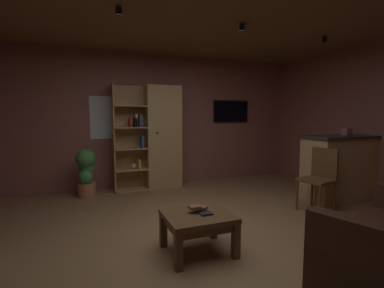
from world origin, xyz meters
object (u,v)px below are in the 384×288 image
object	(u,v)px
bookshelf_cabinet	(159,138)
table_book_1	(200,208)
table_book_0	(206,214)
kitchen_bar_counter	(343,167)
tissue_box	(347,132)
potted_floor_plant	(86,171)
wall_mounted_tv	(231,111)
coffee_table	(198,222)
dining_chair	(320,175)
table_book_2	(195,207)

from	to	relation	value
bookshelf_cabinet	table_book_1	size ratio (longest dim) A/B	14.97
table_book_1	table_book_0	bearing A→B (deg)	-85.23
kitchen_bar_counter	table_book_1	world-z (taller)	kitchen_bar_counter
tissue_box	table_book_0	size ratio (longest dim) A/B	0.96
potted_floor_plant	wall_mounted_tv	xyz separation A→B (m)	(3.04, 0.42, 1.05)
coffee_table	dining_chair	distance (m)	2.24
table_book_2	kitchen_bar_counter	bearing A→B (deg)	14.29
bookshelf_cabinet	dining_chair	bearing A→B (deg)	-49.85
tissue_box	dining_chair	distance (m)	1.11
coffee_table	potted_floor_plant	xyz separation A→B (m)	(-1.02, 2.52, 0.13)
kitchen_bar_counter	table_book_1	distance (m)	2.99
coffee_table	wall_mounted_tv	size ratio (longest dim) A/B	0.80
kitchen_bar_counter	coffee_table	xyz separation A→B (m)	(-2.95, -0.80, -0.22)
coffee_table	table_book_2	world-z (taller)	table_book_2
table_book_0	dining_chair	xyz separation A→B (m)	(2.10, 0.58, 0.12)
table_book_0	wall_mounted_tv	distance (m)	3.73
bookshelf_cabinet	coffee_table	world-z (taller)	bookshelf_cabinet
kitchen_bar_counter	tissue_box	world-z (taller)	tissue_box
table_book_1	tissue_box	bearing A→B (deg)	14.37
bookshelf_cabinet	coffee_table	bearing A→B (deg)	-96.53
table_book_2	dining_chair	bearing A→B (deg)	12.49
table_book_0	potted_floor_plant	size ratio (longest dim) A/B	0.15
coffee_table	potted_floor_plant	world-z (taller)	potted_floor_plant
bookshelf_cabinet	potted_floor_plant	bearing A→B (deg)	-171.03
kitchen_bar_counter	potted_floor_plant	xyz separation A→B (m)	(-3.98, 1.71, -0.09)
tissue_box	table_book_2	distance (m)	3.23
bookshelf_cabinet	table_book_2	distance (m)	2.75
table_book_0	dining_chair	size ratio (longest dim) A/B	0.14
table_book_2	potted_floor_plant	size ratio (longest dim) A/B	0.14
kitchen_bar_counter	table_book_2	distance (m)	3.06
bookshelf_cabinet	table_book_1	xyz separation A→B (m)	(-0.25, -2.65, -0.54)
table_book_0	potted_floor_plant	world-z (taller)	potted_floor_plant
dining_chair	wall_mounted_tv	bearing A→B (deg)	93.43
table_book_2	wall_mounted_tv	xyz separation A→B (m)	(2.04, 2.89, 1.04)
tissue_box	table_book_2	xyz separation A→B (m)	(-3.06, -0.79, -0.67)
table_book_2	dining_chair	xyz separation A→B (m)	(2.18, 0.48, 0.07)
bookshelf_cabinet	table_book_0	size ratio (longest dim) A/B	15.80
wall_mounted_tv	kitchen_bar_counter	bearing A→B (deg)	-66.41
kitchen_bar_counter	tissue_box	bearing A→B (deg)	21.94
bookshelf_cabinet	potted_floor_plant	xyz separation A→B (m)	(-1.34, -0.21, -0.53)
table_book_1	wall_mounted_tv	bearing A→B (deg)	55.57
table_book_0	coffee_table	bearing A→B (deg)	145.19
table_book_2	table_book_1	bearing A→B (deg)	20.56
table_book_0	potted_floor_plant	bearing A→B (deg)	113.10
table_book_2	dining_chair	world-z (taller)	dining_chair
wall_mounted_tv	potted_floor_plant	bearing A→B (deg)	-172.11
kitchen_bar_counter	table_book_0	xyz separation A→B (m)	(-2.88, -0.85, -0.13)
dining_chair	kitchen_bar_counter	bearing A→B (deg)	19.12
table_book_0	table_book_1	xyz separation A→B (m)	(-0.01, 0.12, 0.02)
bookshelf_cabinet	tissue_box	distance (m)	3.32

